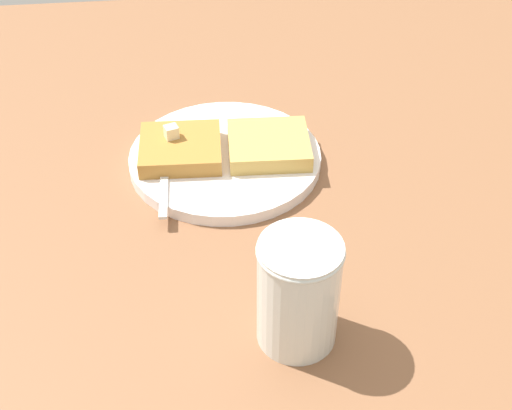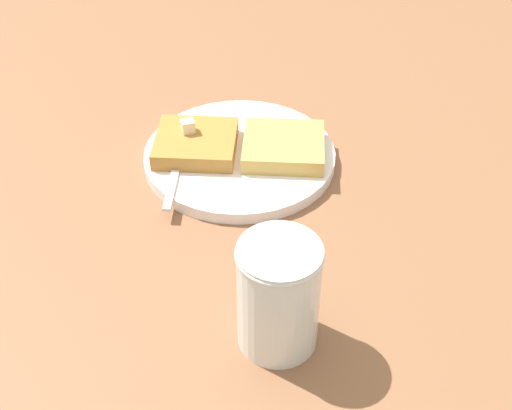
# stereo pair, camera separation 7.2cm
# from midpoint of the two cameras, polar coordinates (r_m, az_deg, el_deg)

# --- Properties ---
(table_surface) EXTENTS (0.99, 0.99, 0.03)m
(table_surface) POSITION_cam_midpoint_polar(r_m,az_deg,el_deg) (0.84, 2.85, 1.57)
(table_surface) COLOR brown
(table_surface) RESTS_ON ground
(plate) EXTENTS (0.23, 0.23, 0.01)m
(plate) POSITION_cam_midpoint_polar(r_m,az_deg,el_deg) (0.84, 1.13, 3.86)
(plate) COLOR white
(plate) RESTS_ON table_surface
(toast_slice_left) EXTENTS (0.10, 0.09, 0.02)m
(toast_slice_left) POSITION_cam_midpoint_polar(r_m,az_deg,el_deg) (0.84, -2.40, 4.86)
(toast_slice_left) COLOR #A6702F
(toast_slice_left) RESTS_ON plate
(toast_slice_middle) EXTENTS (0.10, 0.09, 0.02)m
(toast_slice_middle) POSITION_cam_midpoint_polar(r_m,az_deg,el_deg) (0.83, 4.69, 4.59)
(toast_slice_middle) COLOR tan
(toast_slice_middle) RESTS_ON plate
(butter_pat_primary) EXTENTS (0.02, 0.02, 0.01)m
(butter_pat_primary) POSITION_cam_midpoint_polar(r_m,az_deg,el_deg) (0.84, -3.01, 6.22)
(butter_pat_primary) COLOR beige
(butter_pat_primary) RESTS_ON toast_slice_left
(fork) EXTENTS (0.02, 0.16, 0.00)m
(fork) POSITION_cam_midpoint_polar(r_m,az_deg,el_deg) (0.83, -3.79, 3.57)
(fork) COLOR silver
(fork) RESTS_ON plate
(syrup_jar) EXTENTS (0.07, 0.07, 0.11)m
(syrup_jar) POSITION_cam_midpoint_polar(r_m,az_deg,el_deg) (0.62, 5.13, -7.79)
(syrup_jar) COLOR #38170B
(syrup_jar) RESTS_ON table_surface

